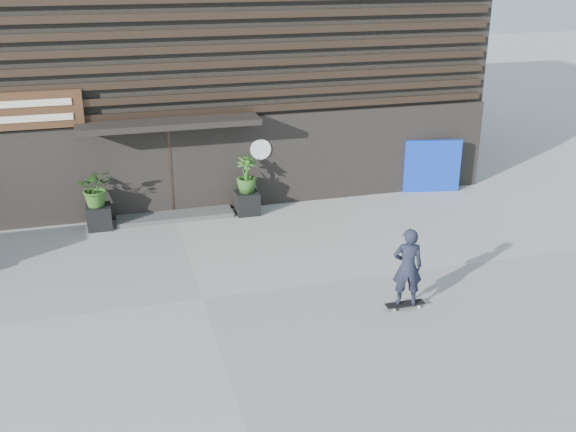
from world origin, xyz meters
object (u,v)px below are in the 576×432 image
object	(u,v)px
planter_pot_left	(99,217)
planter_pot_right	(247,203)
blue_tarp	(432,166)
skateboarder	(408,267)

from	to	relation	value
planter_pot_left	planter_pot_right	distance (m)	3.80
blue_tarp	skateboarder	xyz separation A→B (m)	(-3.65, -6.13, 0.11)
blue_tarp	skateboarder	size ratio (longest dim) A/B	0.97
planter_pot_left	blue_tarp	size ratio (longest dim) A/B	0.37
planter_pot_right	blue_tarp	xyz separation A→B (m)	(5.52, 0.30, 0.46)
planter_pot_left	skateboarder	world-z (taller)	skateboarder
planter_pot_right	skateboarder	distance (m)	6.15
planter_pot_left	blue_tarp	bearing A→B (deg)	1.84
planter_pot_right	blue_tarp	size ratio (longest dim) A/B	0.37
planter_pot_right	blue_tarp	bearing A→B (deg)	3.11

